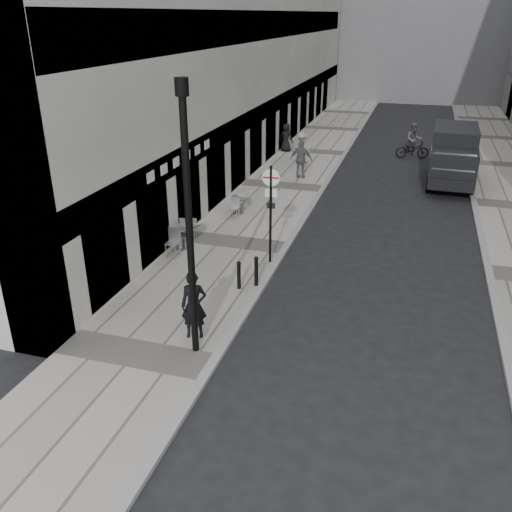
{
  "coord_description": "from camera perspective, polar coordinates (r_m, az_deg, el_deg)",
  "views": [
    {
      "loc": [
        4.21,
        -7.42,
        7.97
      ],
      "look_at": [
        0.02,
        6.59,
        1.4
      ],
      "focal_mm": 38.0,
      "sensor_mm": 36.0,
      "label": 1
    }
  ],
  "objects": [
    {
      "name": "ground",
      "position": [
        11.67,
        -9.96,
        -19.31
      ],
      "size": [
        120.0,
        120.0,
        0.0
      ],
      "primitive_type": "plane",
      "color": "black",
      "rests_on": "ground"
    },
    {
      "name": "pedestrian_c",
      "position": [
        34.19,
        3.19,
        12.35
      ],
      "size": [
        0.91,
        0.67,
        1.71
      ],
      "primitive_type": "imported",
      "rotation": [
        0.0,
        0.0,
        2.98
      ],
      "color": "black",
      "rests_on": "sidewalk"
    },
    {
      "name": "walking_man",
      "position": [
        14.19,
        -6.55,
        -5.19
      ],
      "size": [
        0.78,
        0.62,
        1.85
      ],
      "primitive_type": "imported",
      "rotation": [
        0.0,
        0.0,
        0.31
      ],
      "color": "black",
      "rests_on": "sidewalk"
    },
    {
      "name": "bollard_far",
      "position": [
        16.92,
        0.02,
        -1.7
      ],
      "size": [
        0.12,
        0.12,
        0.92
      ],
      "primitive_type": "cylinder",
      "color": "black",
      "rests_on": "sidewalk"
    },
    {
      "name": "cafe_table_far",
      "position": [
        23.19,
        -1.84,
        5.54
      ],
      "size": [
        0.67,
        1.52,
        0.87
      ],
      "color": "silver",
      "rests_on": "sidewalk"
    },
    {
      "name": "panel_van",
      "position": [
        29.5,
        20.07,
        10.14
      ],
      "size": [
        2.31,
        5.84,
        2.72
      ],
      "rotation": [
        0.0,
        0.0,
        -0.03
      ],
      "color": "black",
      "rests_on": "ground"
    },
    {
      "name": "pedestrian_a",
      "position": [
        28.35,
        4.78,
        10.1
      ],
      "size": [
        1.2,
        0.59,
        1.97
      ],
      "primitive_type": "imported",
      "rotation": [
        0.0,
        0.0,
        3.05
      ],
      "color": "#5D5D63",
      "rests_on": "sidewalk"
    },
    {
      "name": "sign_post",
      "position": [
        17.92,
        1.56,
        5.71
      ],
      "size": [
        0.58,
        0.11,
        3.39
      ],
      "rotation": [
        0.0,
        0.0,
        0.08
      ],
      "color": "black",
      "rests_on": "sidewalk"
    },
    {
      "name": "cafe_table_mid",
      "position": [
        19.71,
        -7.98,
        2.1
      ],
      "size": [
        0.79,
        1.78,
        1.01
      ],
      "color": "#A8A8AA",
      "rests_on": "sidewalk"
    },
    {
      "name": "lamppost",
      "position": [
        12.45,
        -7.12,
        4.52
      ],
      "size": [
        0.3,
        0.3,
        6.65
      ],
      "color": "black",
      "rests_on": "sidewalk"
    },
    {
      "name": "cafe_table_near",
      "position": [
        20.4,
        -7.09,
        2.59
      ],
      "size": [
        0.62,
        1.4,
        0.8
      ],
      "color": "silver",
      "rests_on": "sidewalk"
    },
    {
      "name": "bollard_near",
      "position": [
        16.74,
        -1.81,
        -2.11
      ],
      "size": [
        0.12,
        0.12,
        0.87
      ],
      "primitive_type": "cylinder",
      "color": "black",
      "rests_on": "sidewalk"
    },
    {
      "name": "pedestrian_b",
      "position": [
        31.63,
        4.8,
        11.33
      ],
      "size": [
        1.22,
        0.86,
        1.71
      ],
      "primitive_type": "imported",
      "rotation": [
        0.0,
        0.0,
        2.92
      ],
      "color": "gray",
      "rests_on": "sidewalk"
    },
    {
      "name": "cyclist",
      "position": [
        34.27,
        16.18,
        11.2
      ],
      "size": [
        2.03,
        1.06,
        2.08
      ],
      "rotation": [
        0.0,
        0.0,
        0.21
      ],
      "color": "black",
      "rests_on": "ground"
    },
    {
      "name": "sidewalk",
      "position": [
        27.34,
        2.84,
        7.34
      ],
      "size": [
        4.0,
        60.0,
        0.12
      ],
      "primitive_type": "cube",
      "color": "#AAA39A",
      "rests_on": "ground"
    }
  ]
}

